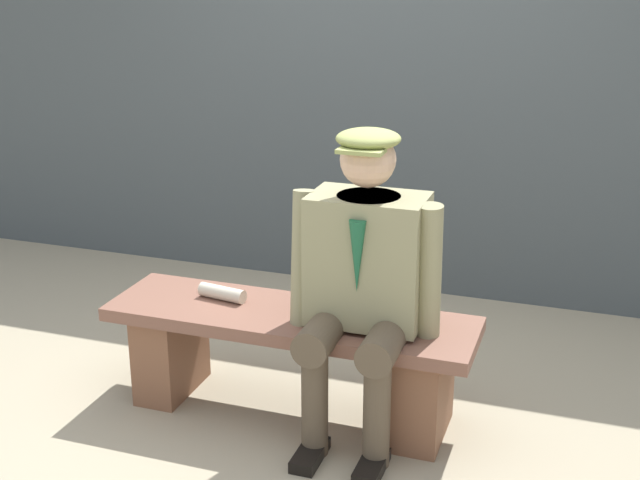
% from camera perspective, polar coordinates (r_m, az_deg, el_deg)
% --- Properties ---
extents(ground_plane, '(30.00, 30.00, 0.00)m').
position_cam_1_polar(ground_plane, '(3.92, -1.94, -11.37)').
color(ground_plane, tan).
extents(bench, '(1.63, 0.47, 0.48)m').
position_cam_1_polar(bench, '(3.78, -1.99, -7.32)').
color(bench, brown).
rests_on(bench, ground).
extents(seated_man, '(0.64, 0.61, 1.32)m').
position_cam_1_polar(seated_man, '(3.46, 2.93, -2.16)').
color(seated_man, gray).
rests_on(seated_man, ground).
extents(rolled_magazine, '(0.23, 0.10, 0.06)m').
position_cam_1_polar(rolled_magazine, '(3.85, -6.59, -3.55)').
color(rolled_magazine, beige).
rests_on(rolled_magazine, bench).
extents(stadium_wall, '(12.00, 0.24, 1.94)m').
position_cam_1_polar(stadium_wall, '(5.13, 4.85, 7.46)').
color(stadium_wall, '#434A4D').
rests_on(stadium_wall, ground).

